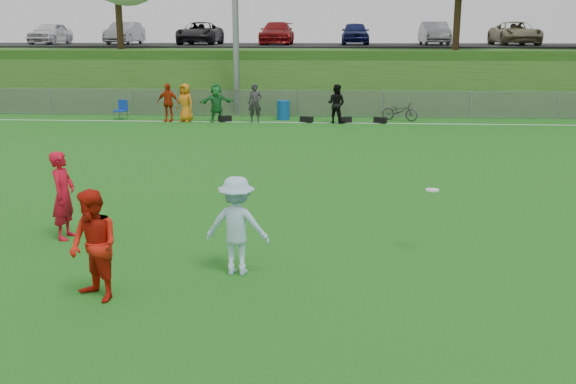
# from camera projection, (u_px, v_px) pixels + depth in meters

# --- Properties ---
(ground) EXTENTS (120.00, 120.00, 0.00)m
(ground) POSITION_uv_depth(u_px,v_px,m) (234.00, 266.00, 11.03)
(ground) COLOR #1D5812
(ground) RESTS_ON ground
(sideline_far) EXTENTS (60.00, 0.10, 0.01)m
(sideline_far) POSITION_uv_depth(u_px,v_px,m) (295.00, 122.00, 28.44)
(sideline_far) COLOR white
(sideline_far) RESTS_ON ground
(fence) EXTENTS (58.00, 0.06, 1.30)m
(fence) POSITION_uv_depth(u_px,v_px,m) (298.00, 103.00, 30.22)
(fence) COLOR gray
(fence) RESTS_ON ground
(berm) EXTENTS (120.00, 18.00, 3.00)m
(berm) POSITION_uv_depth(u_px,v_px,m) (307.00, 71.00, 40.66)
(berm) COLOR #254814
(berm) RESTS_ON ground
(parking_lot) EXTENTS (120.00, 12.00, 0.10)m
(parking_lot) POSITION_uv_depth(u_px,v_px,m) (309.00, 45.00, 42.22)
(parking_lot) COLOR black
(parking_lot) RESTS_ON berm
(car_row) EXTENTS (32.04, 5.18, 1.44)m
(car_row) POSITION_uv_depth(u_px,v_px,m) (290.00, 33.00, 41.14)
(car_row) COLOR silver
(car_row) RESTS_ON parking_lot
(spectator_row) EXTENTS (8.53, 0.99, 1.69)m
(spectator_row) POSITION_uv_depth(u_px,v_px,m) (232.00, 103.00, 28.43)
(spectator_row) COLOR #BB2E0D
(spectator_row) RESTS_ON ground
(gear_bags) EXTENTS (7.54, 0.54, 0.26)m
(gear_bags) POSITION_uv_depth(u_px,v_px,m) (314.00, 120.00, 28.46)
(gear_bags) COLOR black
(gear_bags) RESTS_ON ground
(player_red_left) EXTENTS (0.43, 0.64, 1.72)m
(player_red_left) POSITION_uv_depth(u_px,v_px,m) (63.00, 195.00, 12.34)
(player_red_left) COLOR red
(player_red_left) RESTS_ON ground
(player_red_center) EXTENTS (1.04, 1.00, 1.69)m
(player_red_center) POSITION_uv_depth(u_px,v_px,m) (94.00, 246.00, 9.47)
(player_red_center) COLOR red
(player_red_center) RESTS_ON ground
(player_blue) EXTENTS (1.11, 0.70, 1.65)m
(player_blue) POSITION_uv_depth(u_px,v_px,m) (237.00, 226.00, 10.53)
(player_blue) COLOR #ACD3EF
(player_blue) RESTS_ON ground
(frisbee) EXTENTS (0.24, 0.24, 0.02)m
(frisbee) POSITION_uv_depth(u_px,v_px,m) (432.00, 190.00, 11.41)
(frisbee) COLOR white
(frisbee) RESTS_ON ground
(recycling_bin) EXTENTS (0.68, 0.68, 0.87)m
(recycling_bin) POSITION_uv_depth(u_px,v_px,m) (283.00, 110.00, 29.35)
(recycling_bin) COLOR #0D4A94
(recycling_bin) RESTS_ON ground
(camp_chair) EXTENTS (0.61, 0.62, 0.88)m
(camp_chair) POSITION_uv_depth(u_px,v_px,m) (121.00, 114.00, 29.46)
(camp_chair) COLOR #0F32A5
(camp_chair) RESTS_ON ground
(bicycle) EXTENTS (1.75, 1.18, 0.87)m
(bicycle) POSITION_uv_depth(u_px,v_px,m) (400.00, 111.00, 28.99)
(bicycle) COLOR #2A2A2D
(bicycle) RESTS_ON ground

